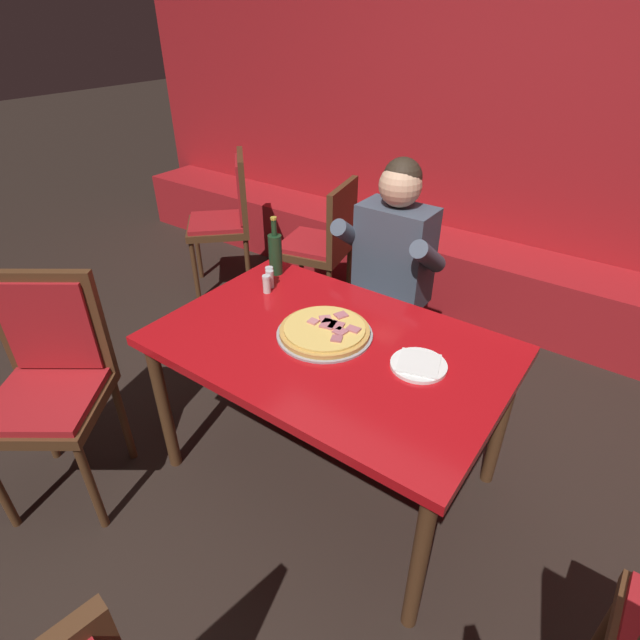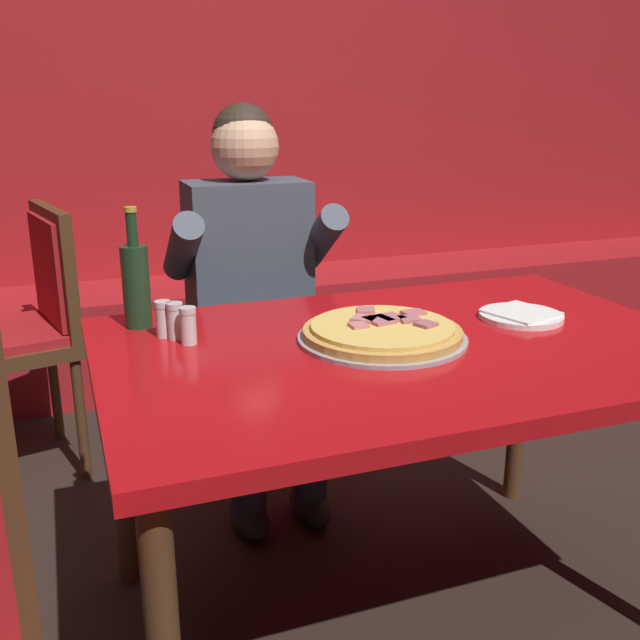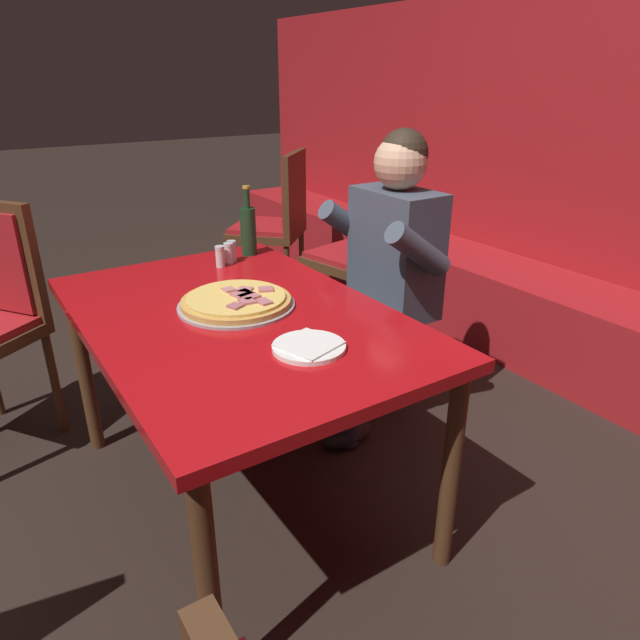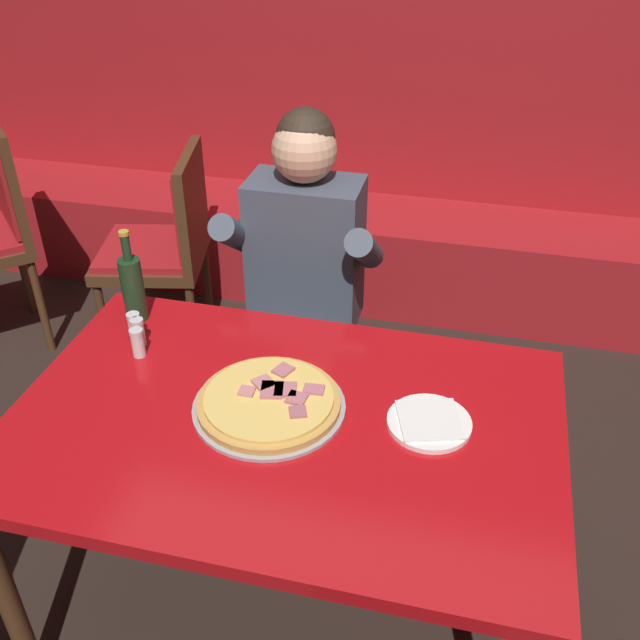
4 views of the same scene
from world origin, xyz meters
TOP-DOWN VIEW (x-y plane):
  - ground_plane at (0.00, 0.00)m, footprint 24.00×24.00m
  - booth_wall_panel at (0.00, 2.18)m, footprint 6.80×0.16m
  - booth_bench at (0.00, 1.86)m, footprint 6.46×0.48m
  - main_dining_table at (0.00, 0.00)m, footprint 1.38×0.91m
  - pizza at (-0.05, 0.03)m, footprint 0.39×0.39m
  - plate_white_paper at (0.36, 0.06)m, footprint 0.21×0.21m
  - beer_bottle at (-0.56, 0.33)m, footprint 0.07×0.07m
  - shaker_red_pepper_flakes at (-0.51, 0.23)m, footprint 0.04×0.04m
  - shaker_black_pepper at (-0.49, 0.21)m, footprint 0.04×0.04m
  - shaker_parmesan at (-0.47, 0.16)m, footprint 0.04×0.04m
  - diner_seated_blue_shirt at (-0.15, 0.72)m, footprint 0.53×0.53m
  - dining_chair_far_right at (-0.86, 1.18)m, footprint 0.52×0.52m

SIDE VIEW (x-z plane):
  - ground_plane at x=0.00m, z-range 0.00..0.00m
  - booth_bench at x=0.00m, z-range 0.00..0.46m
  - dining_chair_far_right at x=-0.86m, z-range 0.09..1.02m
  - main_dining_table at x=0.00m, z-range 0.30..1.05m
  - diner_seated_blue_shirt at x=-0.15m, z-range 0.07..1.34m
  - plate_white_paper at x=0.36m, z-range 0.75..0.77m
  - pizza at x=-0.05m, z-range 0.75..0.79m
  - shaker_red_pepper_flakes at x=-0.51m, z-range 0.75..0.83m
  - shaker_black_pepper at x=-0.49m, z-range 0.75..0.83m
  - shaker_parmesan at x=-0.47m, z-range 0.75..0.83m
  - beer_bottle at x=-0.56m, z-range 0.71..1.01m
  - booth_wall_panel at x=0.00m, z-range 0.00..1.90m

